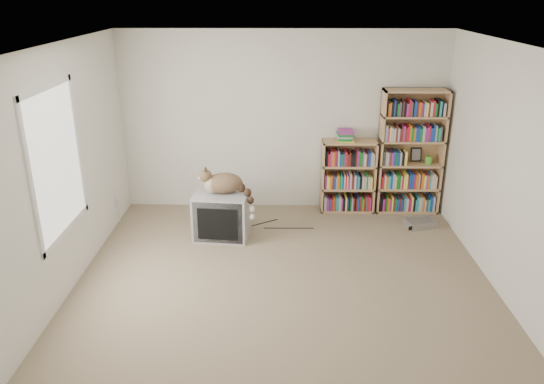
{
  "coord_description": "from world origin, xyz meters",
  "views": [
    {
      "loc": [
        -0.05,
        -4.72,
        2.99
      ],
      "look_at": [
        -0.14,
        1.0,
        0.79
      ],
      "focal_mm": 35.0,
      "sensor_mm": 36.0,
      "label": 1
    }
  ],
  "objects_px": {
    "cat": "(228,186)",
    "bookcase_short": "(348,178)",
    "dvd_player": "(420,223)",
    "crt_tv": "(223,213)",
    "bookcase_tall": "(410,155)"
  },
  "relations": [
    {
      "from": "crt_tv",
      "to": "cat",
      "type": "distance_m",
      "value": 0.4
    },
    {
      "from": "cat",
      "to": "bookcase_tall",
      "type": "relative_size",
      "value": 0.42
    },
    {
      "from": "cat",
      "to": "bookcase_short",
      "type": "distance_m",
      "value": 1.86
    },
    {
      "from": "bookcase_short",
      "to": "dvd_player",
      "type": "distance_m",
      "value": 1.17
    },
    {
      "from": "dvd_player",
      "to": "bookcase_short",
      "type": "bearing_deg",
      "value": 131.86
    },
    {
      "from": "crt_tv",
      "to": "bookcase_short",
      "type": "distance_m",
      "value": 1.91
    },
    {
      "from": "crt_tv",
      "to": "cat",
      "type": "height_order",
      "value": "cat"
    },
    {
      "from": "crt_tv",
      "to": "bookcase_tall",
      "type": "bearing_deg",
      "value": 24.07
    },
    {
      "from": "bookcase_tall",
      "to": "dvd_player",
      "type": "xyz_separation_m",
      "value": [
        0.08,
        -0.56,
        -0.78
      ]
    },
    {
      "from": "bookcase_tall",
      "to": "dvd_player",
      "type": "height_order",
      "value": "bookcase_tall"
    },
    {
      "from": "crt_tv",
      "to": "bookcase_tall",
      "type": "height_order",
      "value": "bookcase_tall"
    },
    {
      "from": "crt_tv",
      "to": "bookcase_tall",
      "type": "xyz_separation_m",
      "value": [
        2.54,
        0.85,
        0.54
      ]
    },
    {
      "from": "bookcase_tall",
      "to": "cat",
      "type": "bearing_deg",
      "value": -159.84
    },
    {
      "from": "cat",
      "to": "dvd_player",
      "type": "xyz_separation_m",
      "value": [
        2.54,
        0.34,
        -0.64
      ]
    },
    {
      "from": "dvd_player",
      "to": "cat",
      "type": "bearing_deg",
      "value": 170.7
    }
  ]
}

